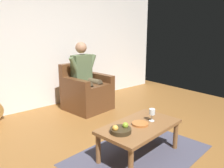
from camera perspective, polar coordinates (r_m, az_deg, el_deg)
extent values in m
plane|color=brown|center=(3.13, 8.39, -17.23)|extent=(6.49, 6.49, 0.00)
cube|color=silver|center=(4.87, -15.66, 10.36)|extent=(5.81, 0.06, 2.70)
cube|color=#424151|center=(3.17, 6.45, -16.59)|extent=(1.87, 1.38, 0.01)
cube|color=brown|center=(4.67, -5.90, -3.53)|extent=(0.85, 0.85, 0.43)
cube|color=brown|center=(4.55, -5.48, -0.52)|extent=(0.60, 0.70, 0.10)
cube|color=brown|center=(4.79, -3.16, 1.11)|extent=(0.22, 0.77, 0.24)
cube|color=brown|center=(4.38, -9.12, -0.27)|extent=(0.22, 0.77, 0.24)
cube|color=brown|center=(4.80, -8.59, 2.38)|extent=(0.77, 0.22, 0.47)
cube|color=#566844|center=(4.64, -7.32, 3.71)|extent=(0.42, 0.23, 0.53)
sphere|color=#A87A5B|center=(4.59, -7.48, 8.70)|extent=(0.22, 0.22, 0.22)
cylinder|color=brown|center=(4.64, -4.52, 0.56)|extent=(0.18, 0.39, 0.13)
cylinder|color=brown|center=(4.58, -2.82, -3.19)|extent=(0.13, 0.13, 0.53)
cylinder|color=#566844|center=(4.74, -4.85, 5.42)|extent=(0.21, 0.12, 0.29)
cylinder|color=brown|center=(4.47, -6.85, 0.01)|extent=(0.18, 0.39, 0.13)
cylinder|color=brown|center=(4.41, -5.12, -3.88)|extent=(0.13, 0.13, 0.53)
cylinder|color=#566844|center=(4.44, -9.21, 4.72)|extent=(0.21, 0.12, 0.29)
cube|color=brown|center=(2.99, 6.66, -10.13)|extent=(1.11, 0.71, 0.04)
cylinder|color=brown|center=(3.33, 15.07, -11.88)|extent=(0.06, 0.06, 0.37)
cylinder|color=brown|center=(2.62, 4.54, -18.93)|extent=(0.06, 0.06, 0.37)
cylinder|color=brown|center=(3.56, 7.98, -9.76)|extent=(0.06, 0.06, 0.37)
cylinder|color=brown|center=(2.91, -3.34, -15.32)|extent=(0.06, 0.06, 0.37)
cylinder|color=silver|center=(3.12, 9.53, -8.71)|extent=(0.07, 0.07, 0.01)
cylinder|color=silver|center=(3.11, 9.57, -7.96)|extent=(0.01, 0.01, 0.08)
cylinder|color=silver|center=(3.08, 9.63, -6.60)|extent=(0.08, 0.08, 0.07)
cylinder|color=#590C19|center=(3.08, 9.61, -6.96)|extent=(0.07, 0.07, 0.03)
cylinder|color=#352A19|center=(2.76, 2.10, -11.14)|extent=(0.25, 0.25, 0.05)
sphere|color=gold|center=(2.71, 0.79, -10.58)|extent=(0.07, 0.07, 0.07)
sphere|color=olive|center=(2.78, 3.23, -9.91)|extent=(0.07, 0.07, 0.07)
cylinder|color=#B0632D|center=(2.99, 6.79, -9.50)|extent=(0.21, 0.21, 0.02)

